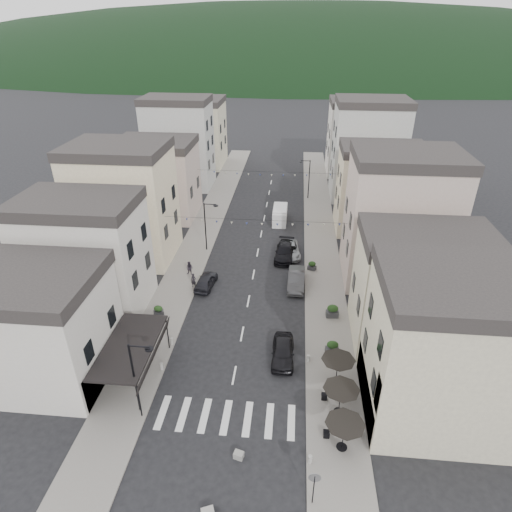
{
  "coord_description": "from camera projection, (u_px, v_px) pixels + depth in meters",
  "views": [
    {
      "loc": [
        3.99,
        -18.15,
        24.09
      ],
      "look_at": [
        0.48,
        18.83,
        3.5
      ],
      "focal_mm": 30.0,
      "sensor_mm": 36.0,
      "label": 1
    }
  ],
  "objects": [
    {
      "name": "boutique_building",
      "position": [
        23.0,
        331.0,
        31.5
      ],
      "size": [
        12.0,
        8.0,
        8.0
      ],
      "primitive_type": "cube",
      "color": "beige",
      "rests_on": "ground"
    },
    {
      "name": "cafe_terrace",
      "position": [
        341.0,
        392.0,
        28.47
      ],
      "size": [
        2.5,
        8.1,
        2.53
      ],
      "color": "black",
      "rests_on": "ground"
    },
    {
      "name": "streetlamp_left_far",
      "position": [
        207.0,
        222.0,
        49.14
      ],
      "size": [
        1.7,
        0.56,
        6.0
      ],
      "color": "black",
      "rests_on": "ground"
    },
    {
      "name": "traffic_sign",
      "position": [
        314.0,
        483.0,
        23.35
      ],
      "size": [
        0.7,
        0.07,
        2.7
      ],
      "color": "black",
      "rests_on": "ground"
    },
    {
      "name": "parked_car_d",
      "position": [
        285.0,
        252.0,
        49.01
      ],
      "size": [
        2.4,
        5.29,
        1.5
      ],
      "primitive_type": "imported",
      "rotation": [
        0.0,
        0.0,
        -0.06
      ],
      "color": "black",
      "rests_on": "ground"
    },
    {
      "name": "parked_car_c",
      "position": [
        290.0,
        250.0,
        49.62
      ],
      "size": [
        2.73,
        4.95,
        1.31
      ],
      "primitive_type": "imported",
      "rotation": [
        0.0,
        0.0,
        0.12
      ],
      "color": "gray",
      "rests_on": "ground"
    },
    {
      "name": "streetlamp_right_far",
      "position": [
        307.0,
        175.0,
        63.85
      ],
      "size": [
        1.7,
        0.56,
        6.0
      ],
      "color": "black",
      "rests_on": "ground"
    },
    {
      "name": "planter_ra",
      "position": [
        332.0,
        347.0,
        34.8
      ],
      "size": [
        1.15,
        0.75,
        1.2
      ],
      "rotation": [
        0.0,
        0.0,
        0.15
      ],
      "color": "#313134",
      "rests_on": "sidewalk_right"
    },
    {
      "name": "bunting_far",
      "position": [
        266.0,
        174.0,
        58.16
      ],
      "size": [
        19.0,
        0.28,
        0.62
      ],
      "color": "black",
      "rests_on": "ground"
    },
    {
      "name": "planter_la",
      "position": [
        153.0,
        324.0,
        37.5
      ],
      "size": [
        1.16,
        0.85,
        1.17
      ],
      "rotation": [
        0.0,
        0.0,
        0.29
      ],
      "color": "#303033",
      "rests_on": "sidewalk_left"
    },
    {
      "name": "buildings_row_right",
      "position": [
        376.0,
        176.0,
        55.41
      ],
      "size": [
        10.2,
        54.16,
        14.5
      ],
      "color": "#B8AE92",
      "rests_on": "ground"
    },
    {
      "name": "boutique_awning",
      "position": [
        133.0,
        347.0,
        31.25
      ],
      "size": [
        3.77,
        7.5,
        3.28
      ],
      "color": "black",
      "rests_on": "ground"
    },
    {
      "name": "ground",
      "position": [
        221.0,
        442.0,
        27.81
      ],
      "size": [
        700.0,
        700.0,
        0.0
      ],
      "primitive_type": "plane",
      "color": "black",
      "rests_on": "ground"
    },
    {
      "name": "parked_car_e",
      "position": [
        206.0,
        281.0,
        43.65
      ],
      "size": [
        2.05,
        4.19,
        1.38
      ],
      "primitive_type": "imported",
      "rotation": [
        0.0,
        0.0,
        3.03
      ],
      "color": "black",
      "rests_on": "ground"
    },
    {
      "name": "planter_rc",
      "position": [
        312.0,
        266.0,
        46.52
      ],
      "size": [
        1.03,
        0.8,
        1.02
      ],
      "rotation": [
        0.0,
        0.0,
        -0.37
      ],
      "color": "#2E2E31",
      "rests_on": "sidewalk_right"
    },
    {
      "name": "planter_lb",
      "position": [
        158.0,
        311.0,
        39.31
      ],
      "size": [
        1.05,
        0.81,
        1.04
      ],
      "rotation": [
        0.0,
        0.0,
        0.36
      ],
      "color": "#313133",
      "rests_on": "sidewalk_left"
    },
    {
      "name": "parked_car_a",
      "position": [
        283.0,
        351.0,
        34.3
      ],
      "size": [
        1.82,
        4.42,
        1.5
      ],
      "primitive_type": "imported",
      "rotation": [
        0.0,
        0.0,
        0.01
      ],
      "color": "black",
      "rests_on": "ground"
    },
    {
      "name": "planter_rb",
      "position": [
        333.0,
        311.0,
        39.08
      ],
      "size": [
        1.17,
        0.68,
        1.28
      ],
      "rotation": [
        0.0,
        0.0,
        0.05
      ],
      "color": "#303033",
      "rests_on": "sidewalk_right"
    },
    {
      "name": "sidewalk_left",
      "position": [
        205.0,
        228.0,
        56.26
      ],
      "size": [
        4.0,
        76.0,
        0.12
      ],
      "primitive_type": "cube",
      "color": "slate",
      "rests_on": "ground"
    },
    {
      "name": "sidewalk_right",
      "position": [
        320.0,
        233.0,
        55.03
      ],
      "size": [
        4.0,
        76.0,
        0.12
      ],
      "primitive_type": "cube",
      "color": "slate",
      "rests_on": "ground"
    },
    {
      "name": "bollards",
      "position": [
        233.0,
        376.0,
        32.39
      ],
      "size": [
        11.66,
        10.26,
        0.6
      ],
      "color": "gray",
      "rests_on": "ground"
    },
    {
      "name": "delivery_van",
      "position": [
        280.0,
        214.0,
        57.59
      ],
      "size": [
        1.85,
        4.65,
        2.22
      ],
      "rotation": [
        0.0,
        0.0,
        -0.0
      ],
      "color": "silver",
      "rests_on": "ground"
    },
    {
      "name": "parked_car_b",
      "position": [
        296.0,
        279.0,
        43.73
      ],
      "size": [
        1.81,
        4.84,
        1.58
      ],
      "primitive_type": "imported",
      "rotation": [
        0.0,
        0.0,
        -0.03
      ],
      "color": "#37373A",
      "rests_on": "ground"
    },
    {
      "name": "streetlamp_left_near",
      "position": [
        137.0,
        372.0,
        28.24
      ],
      "size": [
        1.7,
        0.56,
        6.0
      ],
      "color": "black",
      "rests_on": "ground"
    },
    {
      "name": "pedestrian_b",
      "position": [
        190.0,
        268.0,
        45.51
      ],
      "size": [
        0.86,
        0.74,
        1.54
      ],
      "primitive_type": "imported",
      "rotation": [
        0.0,
        0.0,
        -0.23
      ],
      "color": "#27212C",
      "rests_on": "sidewalk_left"
    },
    {
      "name": "bunting_near",
      "position": [
        254.0,
        223.0,
        44.23
      ],
      "size": [
        19.0,
        0.28,
        0.62
      ],
      "color": "black",
      "rests_on": "ground"
    },
    {
      "name": "pedestrian_a",
      "position": [
        194.0,
        281.0,
        43.36
      ],
      "size": [
        0.63,
        0.48,
        1.55
      ],
      "primitive_type": "imported",
      "rotation": [
        0.0,
        0.0,
        -0.2
      ],
      "color": "black",
      "rests_on": "sidewalk_left"
    },
    {
      "name": "bistro_building",
      "position": [
        450.0,
        356.0,
        27.67
      ],
      "size": [
        10.0,
        8.0,
        10.0
      ],
      "primitive_type": "cube",
      "color": "#B8AE92",
      "rests_on": "ground"
    },
    {
      "name": "buildings_row_left",
      "position": [
        161.0,
        168.0,
        58.91
      ],
      "size": [
        10.2,
        54.16,
        14.0
      ],
      "color": "beige",
      "rests_on": "ground"
    },
    {
      "name": "concrete_block_b",
      "position": [
        239.0,
        455.0,
        26.72
      ],
      "size": [
        0.69,
        0.59,
        0.45
      ],
      "primitive_type": "cube",
      "rotation": [
        0.0,
        0.0,
        -0.26
      ],
      "color": "gray",
      "rests_on": "ground"
    },
    {
      "name": "hill_backdrop",
      "position": [
        294.0,
        60.0,
        289.04
      ],
      "size": [
        640.0,
        360.0,
        70.0
      ],
      "primitive_type": "ellipsoid",
      "color": "black",
      "rests_on": "ground"
    }
  ]
}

